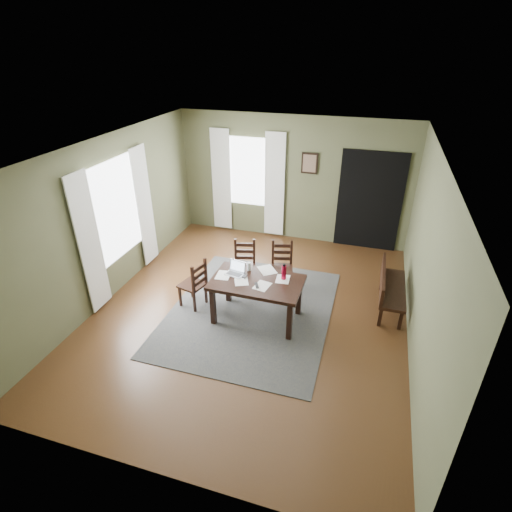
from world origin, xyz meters
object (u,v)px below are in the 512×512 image
(bench, at_px, (389,286))
(water_bottle, at_px, (284,272))
(chair_end, at_px, (194,284))
(laptop, at_px, (236,270))
(chair_back_left, at_px, (245,266))
(dining_table, at_px, (257,286))
(chair_back_right, at_px, (282,266))

(bench, distance_m, water_bottle, 1.84)
(chair_end, bearing_deg, laptop, 111.32)
(chair_back_left, xyz_separation_m, laptop, (0.10, -0.73, 0.33))
(dining_table, relative_size, bench, 1.13)
(dining_table, xyz_separation_m, chair_end, (-1.10, 0.04, -0.20))
(laptop, relative_size, water_bottle, 1.21)
(chair_back_right, height_order, water_bottle, water_bottle)
(chair_back_right, height_order, laptop, laptop)
(dining_table, relative_size, chair_end, 1.65)
(chair_back_right, xyz_separation_m, bench, (1.85, -0.10, -0.01))
(bench, bearing_deg, water_bottle, 114.95)
(chair_back_right, xyz_separation_m, water_bottle, (0.23, -0.85, 0.41))
(dining_table, distance_m, water_bottle, 0.47)
(laptop, bearing_deg, chair_end, -161.16)
(dining_table, xyz_separation_m, chair_back_right, (0.16, 1.04, -0.20))
(chair_back_left, xyz_separation_m, water_bottle, (0.87, -0.68, 0.40))
(bench, bearing_deg, laptop, 108.68)
(chair_back_right, bearing_deg, laptop, -134.76)
(chair_back_right, bearing_deg, water_bottle, -88.96)
(dining_table, xyz_separation_m, water_bottle, (0.38, 0.18, 0.21))
(chair_back_left, height_order, bench, chair_back_left)
(chair_end, distance_m, chair_back_right, 1.60)
(chair_back_left, distance_m, water_bottle, 1.17)
(dining_table, height_order, bench, dining_table)
(chair_end, bearing_deg, dining_table, 102.23)
(chair_end, xyz_separation_m, chair_back_left, (0.61, 0.81, 0.01))
(laptop, bearing_deg, dining_table, -6.42)
(bench, bearing_deg, chair_back_left, 91.83)
(chair_back_right, relative_size, laptop, 2.71)
(chair_back_right, xyz_separation_m, laptop, (-0.54, -0.91, 0.34))
(chair_back_left, relative_size, laptop, 2.75)
(water_bottle, bearing_deg, chair_back_left, 142.21)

